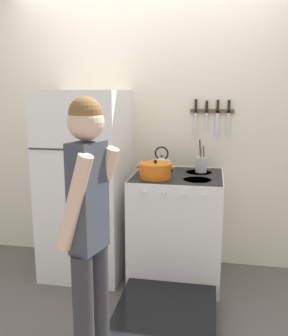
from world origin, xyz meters
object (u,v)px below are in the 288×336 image
at_px(stove_range, 176,229).
at_px(tea_kettle, 162,163).
at_px(refrigerator, 86,184).
at_px(utensil_jar, 201,164).
at_px(person, 89,227).
at_px(dutch_oven_pot, 155,170).

xyz_separation_m(stove_range, tea_kettle, (-0.15, 0.18, 0.53)).
bearing_deg(refrigerator, tea_kettle, 11.86).
distance_m(refrigerator, stove_range, 0.88).
xyz_separation_m(utensil_jar, person, (-0.54, -1.40, -0.09)).
relative_size(refrigerator, utensil_jar, 5.66).
xyz_separation_m(tea_kettle, utensil_jar, (0.34, 0.01, 0.01)).
distance_m(refrigerator, tea_kettle, 0.69).
relative_size(tea_kettle, utensil_jar, 0.76).
bearing_deg(stove_range, person, -106.04).
bearing_deg(stove_range, dutch_oven_pot, -148.91).
xyz_separation_m(dutch_oven_pot, utensil_jar, (0.35, 0.29, 0.01)).
distance_m(refrigerator, dutch_oven_pot, 0.68).
distance_m(stove_range, tea_kettle, 0.58).
distance_m(stove_range, utensil_jar, 0.59).
height_order(refrigerator, person, refrigerator).
bearing_deg(utensil_jar, person, -110.94).
distance_m(tea_kettle, utensil_jar, 0.34).
distance_m(dutch_oven_pot, person, 1.13).
height_order(refrigerator, stove_range, refrigerator).
relative_size(utensil_jar, person, 0.18).
bearing_deg(person, refrigerator, 35.65).
bearing_deg(tea_kettle, person, -97.96).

